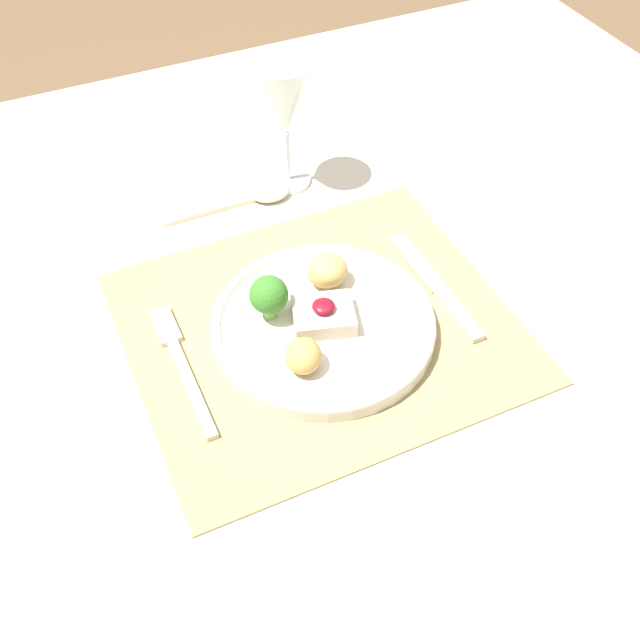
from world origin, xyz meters
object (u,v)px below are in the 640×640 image
at_px(fork, 180,360).
at_px(wine_glass_near, 285,102).
at_px(knife, 441,292).
at_px(dinner_plate, 318,322).
at_px(spoon, 259,195).

relative_size(fork, wine_glass_near, 1.08).
distance_m(knife, wine_glass_near, 0.31).
bearing_deg(dinner_plate, fork, 171.97).
height_order(dinner_plate, fork, dinner_plate).
relative_size(fork, knife, 1.00).
distance_m(dinner_plate, spoon, 0.25).
height_order(knife, spoon, spoon).
xyz_separation_m(fork, wine_glass_near, (0.23, 0.25, 0.12)).
xyz_separation_m(dinner_plate, fork, (-0.15, 0.02, -0.01)).
height_order(dinner_plate, wine_glass_near, wine_glass_near).
relative_size(spoon, wine_glass_near, 0.99).
relative_size(dinner_plate, knife, 1.31).
bearing_deg(wine_glass_near, knife, -74.39).
bearing_deg(knife, dinner_plate, -179.73).
bearing_deg(wine_glass_near, dinner_plate, -105.99).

